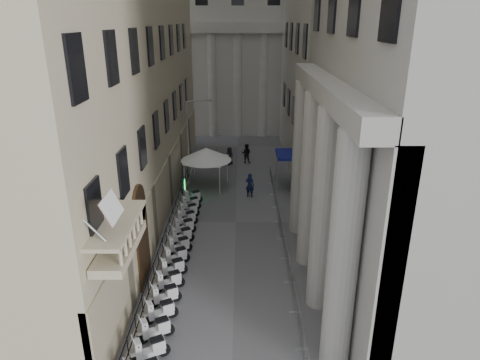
# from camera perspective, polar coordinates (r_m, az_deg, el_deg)

# --- Properties ---
(far_building) EXTENTS (22.00, 10.00, 30.00)m
(far_building) POSITION_cam_1_polar(r_m,az_deg,el_deg) (56.15, -0.27, 22.21)
(far_building) COLOR beige
(far_building) RESTS_ON ground
(iron_fence) EXTENTS (0.30, 28.00, 1.40)m
(iron_fence) POSITION_cam_1_polar(r_m,az_deg,el_deg) (29.77, -8.96, -6.55)
(iron_fence) COLOR black
(iron_fence) RESTS_ON ground
(blue_awning) EXTENTS (1.60, 3.00, 3.00)m
(blue_awning) POSITION_cam_1_polar(r_m,az_deg,el_deg) (36.89, 6.01, -0.90)
(blue_awning) COLOR navy
(blue_awning) RESTS_ON ground
(scooter_1) EXTENTS (1.50, 1.13, 1.50)m
(scooter_1) POSITION_cam_1_polar(r_m,az_deg,el_deg) (19.95, -11.76, -22.44)
(scooter_1) COLOR silver
(scooter_1) RESTS_ON ground
(scooter_2) EXTENTS (1.50, 1.13, 1.50)m
(scooter_2) POSITION_cam_1_polar(r_m,az_deg,el_deg) (20.86, -11.05, -20.11)
(scooter_2) COLOR silver
(scooter_2) RESTS_ON ground
(scooter_3) EXTENTS (1.50, 1.13, 1.50)m
(scooter_3) POSITION_cam_1_polar(r_m,az_deg,el_deg) (21.80, -10.42, -17.98)
(scooter_3) COLOR silver
(scooter_3) RESTS_ON ground
(scooter_4) EXTENTS (1.50, 1.13, 1.50)m
(scooter_4) POSITION_cam_1_polar(r_m,az_deg,el_deg) (22.78, -9.86, -16.02)
(scooter_4) COLOR silver
(scooter_4) RESTS_ON ground
(scooter_5) EXTENTS (1.50, 1.13, 1.50)m
(scooter_5) POSITION_cam_1_polar(r_m,az_deg,el_deg) (23.78, -9.35, -14.22)
(scooter_5) COLOR silver
(scooter_5) RESTS_ON ground
(scooter_6) EXTENTS (1.50, 1.13, 1.50)m
(scooter_6) POSITION_cam_1_polar(r_m,az_deg,el_deg) (24.80, -8.90, -12.57)
(scooter_6) COLOR silver
(scooter_6) RESTS_ON ground
(scooter_7) EXTENTS (1.50, 1.13, 1.50)m
(scooter_7) POSITION_cam_1_polar(r_m,az_deg,el_deg) (25.85, -8.48, -11.05)
(scooter_7) COLOR silver
(scooter_7) RESTS_ON ground
(scooter_8) EXTENTS (1.50, 1.13, 1.50)m
(scooter_8) POSITION_cam_1_polar(r_m,az_deg,el_deg) (26.91, -8.10, -9.65)
(scooter_8) COLOR silver
(scooter_8) RESTS_ON ground
(scooter_9) EXTENTS (1.50, 1.13, 1.50)m
(scooter_9) POSITION_cam_1_polar(r_m,az_deg,el_deg) (27.99, -7.75, -8.36)
(scooter_9) COLOR silver
(scooter_9) RESTS_ON ground
(scooter_10) EXTENTS (1.50, 1.13, 1.50)m
(scooter_10) POSITION_cam_1_polar(r_m,az_deg,el_deg) (29.08, -7.43, -7.16)
(scooter_10) COLOR silver
(scooter_10) RESTS_ON ground
(scooter_11) EXTENTS (1.50, 1.13, 1.50)m
(scooter_11) POSITION_cam_1_polar(r_m,az_deg,el_deg) (30.19, -7.14, -6.05)
(scooter_11) COLOR silver
(scooter_11) RESTS_ON ground
(scooter_12) EXTENTS (1.50, 1.13, 1.50)m
(scooter_12) POSITION_cam_1_polar(r_m,az_deg,el_deg) (31.30, -6.87, -5.02)
(scooter_12) COLOR silver
(scooter_12) RESTS_ON ground
(scooter_13) EXTENTS (1.50, 1.13, 1.50)m
(scooter_13) POSITION_cam_1_polar(r_m,az_deg,el_deg) (32.43, -6.61, -4.06)
(scooter_13) COLOR silver
(scooter_13) RESTS_ON ground
(scooter_14) EXTENTS (1.50, 1.13, 1.50)m
(scooter_14) POSITION_cam_1_polar(r_m,az_deg,el_deg) (33.56, -6.38, -3.17)
(scooter_14) COLOR silver
(scooter_14) RESTS_ON ground
(barrier_1) EXTENTS (0.60, 2.40, 1.10)m
(barrier_1) POSITION_cam_1_polar(r_m,az_deg,el_deg) (21.16, 7.84, -19.19)
(barrier_1) COLOR #9A9CA1
(barrier_1) RESTS_ON ground
(barrier_2) EXTENTS (0.60, 2.40, 1.10)m
(barrier_2) POSITION_cam_1_polar(r_m,az_deg,el_deg) (23.11, 7.04, -15.23)
(barrier_2) COLOR #9A9CA1
(barrier_2) RESTS_ON ground
(barrier_3) EXTENTS (0.60, 2.40, 1.10)m
(barrier_3) POSITION_cam_1_polar(r_m,az_deg,el_deg) (25.16, 6.38, -11.90)
(barrier_3) COLOR #9A9CA1
(barrier_3) RESTS_ON ground
(barrier_4) EXTENTS (0.60, 2.40, 1.10)m
(barrier_4) POSITION_cam_1_polar(r_m,az_deg,el_deg) (27.29, 5.84, -9.08)
(barrier_4) COLOR #9A9CA1
(barrier_4) RESTS_ON ground
(barrier_5) EXTENTS (0.60, 2.40, 1.10)m
(barrier_5) POSITION_cam_1_polar(r_m,az_deg,el_deg) (29.48, 5.38, -6.67)
(barrier_5) COLOR #9A9CA1
(barrier_5) RESTS_ON ground
(barrier_6) EXTENTS (0.60, 2.40, 1.10)m
(barrier_6) POSITION_cam_1_polar(r_m,az_deg,el_deg) (31.71, 4.99, -4.60)
(barrier_6) COLOR #9A9CA1
(barrier_6) RESTS_ON ground
(barrier_7) EXTENTS (0.60, 2.40, 1.10)m
(barrier_7) POSITION_cam_1_polar(r_m,az_deg,el_deg) (33.98, 4.66, -2.80)
(barrier_7) COLOR #9A9CA1
(barrier_7) RESTS_ON ground
(barrier_8) EXTENTS (0.60, 2.40, 1.10)m
(barrier_8) POSITION_cam_1_polar(r_m,az_deg,el_deg) (36.28, 4.37, -1.22)
(barrier_8) COLOR #9A9CA1
(barrier_8) RESTS_ON ground
(barrier_9) EXTENTS (0.60, 2.40, 1.10)m
(barrier_9) POSITION_cam_1_polar(r_m,az_deg,el_deg) (38.60, 4.11, 0.16)
(barrier_9) COLOR #9A9CA1
(barrier_9) RESTS_ON ground
(security_tent) EXTENTS (4.26, 4.26, 3.46)m
(security_tent) POSITION_cam_1_polar(r_m,az_deg,el_deg) (36.20, -4.90, 3.57)
(security_tent) COLOR silver
(security_tent) RESTS_ON ground
(street_lamp) EXTENTS (2.20, 1.00, 7.10)m
(street_lamp) POSITION_cam_1_polar(r_m,az_deg,el_deg) (37.14, -6.62, 6.01)
(street_lamp) COLOR #94979C
(street_lamp) RESTS_ON ground
(info_kiosk) EXTENTS (0.34, 0.91, 1.91)m
(info_kiosk) POSITION_cam_1_polar(r_m,az_deg,el_deg) (33.93, -7.60, -1.19)
(info_kiosk) COLOR black
(info_kiosk) RESTS_ON ground
(pedestrian_a) EXTENTS (0.84, 0.70, 1.98)m
(pedestrian_a) POSITION_cam_1_polar(r_m,az_deg,el_deg) (34.34, 1.32, -0.68)
(pedestrian_a) COLOR #0D1535
(pedestrian_a) RESTS_ON ground
(pedestrian_b) EXTENTS (1.06, 0.89, 1.95)m
(pedestrian_b) POSITION_cam_1_polar(r_m,az_deg,el_deg) (42.56, 0.84, 3.56)
(pedestrian_b) COLOR black
(pedestrian_b) RESTS_ON ground
(pedestrian_c) EXTENTS (1.03, 0.96, 1.76)m
(pedestrian_c) POSITION_cam_1_polar(r_m,az_deg,el_deg) (42.06, -1.41, 3.22)
(pedestrian_c) COLOR black
(pedestrian_c) RESTS_ON ground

